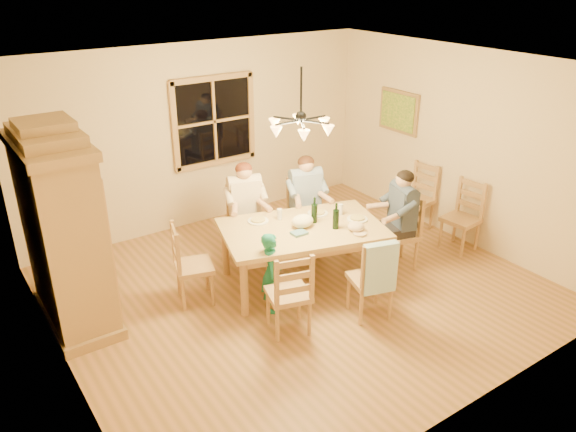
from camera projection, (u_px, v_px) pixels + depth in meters
floor at (299, 289)px, 6.95m from camera, size 5.50×5.50×0.00m
ceiling at (301, 67)px, 5.83m from camera, size 5.50×5.00×0.02m
wall_back at (201, 136)px, 8.26m from camera, size 5.50×0.02×2.70m
wall_left at (48, 252)px, 4.97m from camera, size 0.02×5.00×2.70m
wall_right at (461, 146)px, 7.81m from camera, size 0.02×5.00×2.70m
window at (214, 121)px, 8.26m from camera, size 1.30×0.06×1.30m
painting at (399, 112)px, 8.58m from camera, size 0.06×0.78×0.64m
chandelier at (301, 125)px, 6.09m from camera, size 0.77×0.68×0.71m
armoire at (65, 235)px, 5.94m from camera, size 0.66×1.40×2.30m
dining_table at (302, 234)px, 6.84m from camera, size 2.18×1.67×0.76m
chair_far_left at (246, 235)px, 7.64m from camera, size 0.54×0.53×0.99m
chair_far_right at (305, 226)px, 7.88m from camera, size 0.54×0.53×0.99m
chair_near_left at (289, 306)px, 6.06m from camera, size 0.54×0.53×0.99m
chair_near_right at (370, 291)px, 6.34m from camera, size 0.54×0.53×0.99m
chair_end_left at (195, 278)px, 6.60m from camera, size 0.53×0.54×0.99m
chair_end_right at (398, 245)px, 7.37m from camera, size 0.53×0.54×0.99m
adult_woman at (245, 198)px, 7.41m from camera, size 0.48×0.51×0.87m
adult_plaid_man at (306, 191)px, 7.66m from camera, size 0.48×0.51×0.87m
adult_slate_man at (402, 207)px, 7.15m from camera, size 0.51×0.48×0.87m
towel at (380, 268)px, 6.01m from camera, size 0.39×0.20×0.58m
wine_bottle_a at (314, 210)px, 6.86m from camera, size 0.08×0.08×0.33m
wine_bottle_b at (336, 216)px, 6.70m from camera, size 0.08×0.08×0.33m
plate_woman at (258, 221)px, 6.94m from camera, size 0.26×0.26×0.02m
plate_plaid at (318, 213)px, 7.15m from camera, size 0.26×0.26×0.02m
plate_slate at (357, 219)px, 6.99m from camera, size 0.26×0.26×0.02m
wine_glass_a at (280, 214)px, 6.97m from camera, size 0.06×0.06×0.14m
wine_glass_b at (340, 209)px, 7.11m from camera, size 0.06×0.06×0.14m
cap at (356, 227)px, 6.68m from camera, size 0.20×0.20×0.11m
napkin at (299, 233)px, 6.62m from camera, size 0.21×0.18×0.03m
cloth_bundle at (303, 221)px, 6.77m from camera, size 0.28×0.22×0.15m
child at (272, 272)px, 6.35m from camera, size 0.40×0.42×0.97m
chair_spare_front at (459, 229)px, 7.79m from camera, size 0.46×0.48×0.99m
chair_spare_back at (415, 209)px, 8.41m from camera, size 0.47×0.49×0.99m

